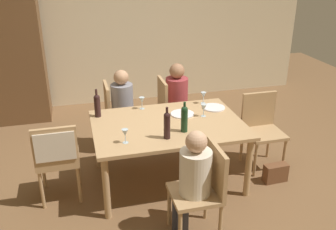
{
  "coord_description": "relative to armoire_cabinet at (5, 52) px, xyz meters",
  "views": [
    {
      "loc": [
        -0.95,
        -3.65,
        2.5
      ],
      "look_at": [
        0.0,
        0.0,
        0.84
      ],
      "focal_mm": 39.96,
      "sensor_mm": 36.0,
      "label": 1
    }
  ],
  "objects": [
    {
      "name": "ground_plane",
      "position": [
        1.93,
        -2.34,
        -1.1
      ],
      "size": [
        10.0,
        10.0,
        0.0
      ],
      "primitive_type": "plane",
      "color": "brown"
    },
    {
      "name": "wine_glass_near_left",
      "position": [
        1.73,
        -1.85,
        -0.25
      ],
      "size": [
        0.07,
        0.07,
        0.15
      ],
      "color": "silver",
      "rests_on": "dining_table"
    },
    {
      "name": "dinner_plate_host",
      "position": [
        2.59,
        -2.05,
        -0.35
      ],
      "size": [
        0.28,
        0.28,
        0.01
      ],
      "primitive_type": "cylinder",
      "color": "white",
      "rests_on": "dining_table"
    },
    {
      "name": "chair_left_end",
      "position": [
        0.72,
        -2.46,
        -0.5
      ],
      "size": [
        0.44,
        0.46,
        0.92
      ],
      "color": "tan",
      "rests_on": "ground_plane"
    },
    {
      "name": "wine_bottle_tall_green",
      "position": [
        2.05,
        -2.58,
        -0.2
      ],
      "size": [
        0.07,
        0.07,
        0.34
      ],
      "color": "#19381E",
      "rests_on": "dining_table"
    },
    {
      "name": "rear_room_partition",
      "position": [
        1.93,
        0.45,
        0.25
      ],
      "size": [
        6.4,
        0.12,
        2.7
      ],
      "primitive_type": "cube",
      "color": "beige",
      "rests_on": "ground_plane"
    },
    {
      "name": "person_woman_host",
      "position": [
        1.91,
        -3.3,
        -0.46
      ],
      "size": [
        0.33,
        0.29,
        1.09
      ],
      "rotation": [
        0.0,
        0.0,
        1.57
      ],
      "color": "#33333D",
      "rests_on": "ground_plane"
    },
    {
      "name": "wine_glass_near_right",
      "position": [
        2.51,
        -1.87,
        -0.25
      ],
      "size": [
        0.07,
        0.07,
        0.15
      ],
      "color": "silver",
      "rests_on": "dining_table"
    },
    {
      "name": "dinner_plate_guest_left",
      "position": [
        2.16,
        -2.14,
        -0.35
      ],
      "size": [
        0.28,
        0.28,
        0.01
      ],
      "primitive_type": "cylinder",
      "color": "white",
      "rests_on": "dining_table"
    },
    {
      "name": "wine_glass_far",
      "position": [
        2.38,
        -2.25,
        -0.25
      ],
      "size": [
        0.07,
        0.07,
        0.15
      ],
      "color": "silver",
      "rests_on": "dining_table"
    },
    {
      "name": "armoire_cabinet",
      "position": [
        0.0,
        0.0,
        0.0
      ],
      "size": [
        1.18,
        0.62,
        2.18
      ],
      "color": "brown",
      "rests_on": "ground_plane"
    },
    {
      "name": "wine_bottle_short_olive",
      "position": [
        1.83,
        -2.68,
        -0.2
      ],
      "size": [
        0.07,
        0.07,
        0.34
      ],
      "color": "black",
      "rests_on": "dining_table"
    },
    {
      "name": "person_man_guest",
      "position": [
        2.34,
        -1.37,
        -0.44
      ],
      "size": [
        0.35,
        0.31,
        1.13
      ],
      "rotation": [
        0.0,
        0.0,
        -1.57
      ],
      "color": "#33333D",
      "rests_on": "ground_plane"
    },
    {
      "name": "person_man_bearded",
      "position": [
        1.58,
        -1.37,
        -0.46
      ],
      "size": [
        0.34,
        0.29,
        1.1
      ],
      "rotation": [
        0.0,
        0.0,
        -1.57
      ],
      "color": "#33333D",
      "rests_on": "ground_plane"
    },
    {
      "name": "chair_near",
      "position": [
        2.02,
        -3.3,
        -0.56
      ],
      "size": [
        0.44,
        0.44,
        0.92
      ],
      "rotation": [
        0.0,
        0.0,
        1.57
      ],
      "color": "tan",
      "rests_on": "ground_plane"
    },
    {
      "name": "wine_bottle_dark_red",
      "position": [
        1.2,
        -1.95,
        -0.21
      ],
      "size": [
        0.07,
        0.07,
        0.33
      ],
      "color": "black",
      "rests_on": "dining_table"
    },
    {
      "name": "chair_far_right",
      "position": [
        2.22,
        -1.37,
        -0.56
      ],
      "size": [
        0.44,
        0.44,
        0.92
      ],
      "rotation": [
        0.0,
        0.0,
        -1.57
      ],
      "color": "tan",
      "rests_on": "ground_plane"
    },
    {
      "name": "chair_far_left",
      "position": [
        1.47,
        -1.37,
        -0.56
      ],
      "size": [
        0.44,
        0.44,
        0.92
      ],
      "rotation": [
        0.0,
        0.0,
        -1.57
      ],
      "color": "tan",
      "rests_on": "ground_plane"
    },
    {
      "name": "chair_right_end",
      "position": [
        3.15,
        -2.25,
        -0.56
      ],
      "size": [
        0.44,
        0.44,
        0.92
      ],
      "rotation": [
        0.0,
        0.0,
        3.14
      ],
      "color": "tan",
      "rests_on": "ground_plane"
    },
    {
      "name": "wine_glass_centre",
      "position": [
        1.41,
        -2.68,
        -0.25
      ],
      "size": [
        0.07,
        0.07,
        0.15
      ],
      "color": "silver",
      "rests_on": "dining_table"
    },
    {
      "name": "handbag",
      "position": [
        3.15,
        -2.69,
        -0.99
      ],
      "size": [
        0.29,
        0.13,
        0.22
      ],
      "primitive_type": "cube",
      "rotation": [
        0.0,
        0.0,
        3.19
      ],
      "color": "brown",
      "rests_on": "ground_plane"
    },
    {
      "name": "dining_table",
      "position": [
        1.93,
        -2.34,
        -0.43
      ],
      "size": [
        1.67,
        1.17,
        0.74
      ],
      "color": "tan",
      "rests_on": "ground_plane"
    }
  ]
}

